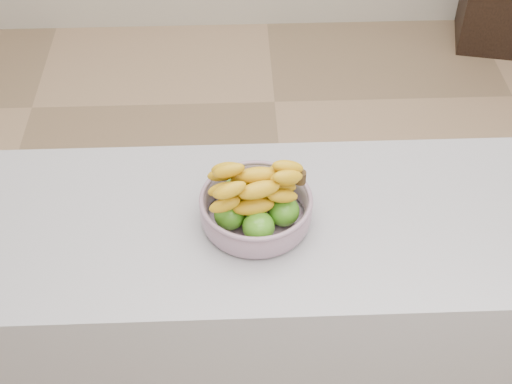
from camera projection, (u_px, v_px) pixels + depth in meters
ground at (293, 293)px, 2.76m from camera, size 4.00×4.00×0.00m
counter at (311, 324)px, 2.11m from camera, size 2.00×0.60×0.90m
fruit_bowl at (256, 205)px, 1.75m from camera, size 0.28×0.28×0.18m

